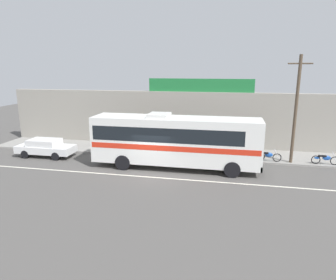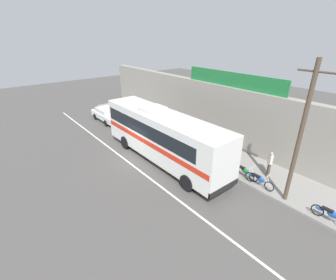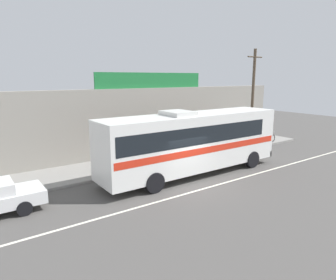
% 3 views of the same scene
% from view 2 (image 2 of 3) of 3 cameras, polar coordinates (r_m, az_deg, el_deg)
% --- Properties ---
extents(ground_plane, '(70.00, 70.00, 0.00)m').
position_cam_2_polar(ground_plane, '(18.21, -7.38, -4.33)').
color(ground_plane, '#4F4C49').
extents(sidewalk_slab, '(30.00, 3.60, 0.14)m').
position_cam_2_polar(sidewalk_slab, '(21.02, 4.69, 0.08)').
color(sidewalk_slab, gray).
rests_on(sidewalk_slab, ground_plane).
extents(storefront_facade, '(30.00, 0.70, 4.80)m').
position_cam_2_polar(storefront_facade, '(21.66, 9.09, 7.18)').
color(storefront_facade, gray).
rests_on(storefront_facade, ground_plane).
extents(storefront_billboard, '(8.86, 0.12, 1.10)m').
position_cam_2_polar(storefront_billboard, '(19.49, 15.02, 13.71)').
color(storefront_billboard, '#1E7538').
rests_on(storefront_billboard, storefront_facade).
extents(road_center_stripe, '(30.00, 0.14, 0.01)m').
position_cam_2_polar(road_center_stripe, '(17.87, -9.56, -5.07)').
color(road_center_stripe, silver).
rests_on(road_center_stripe, ground_plane).
extents(intercity_bus, '(11.43, 2.59, 3.78)m').
position_cam_2_polar(intercity_bus, '(17.03, -1.51, 1.49)').
color(intercity_bus, white).
rests_on(intercity_bus, ground_plane).
extents(parked_car, '(4.47, 1.82, 1.37)m').
position_cam_2_polar(parked_car, '(26.25, -14.25, 5.96)').
color(parked_car, silver).
rests_on(parked_car, ground_plane).
extents(utility_pole, '(1.60, 0.22, 7.54)m').
position_cam_2_polar(utility_pole, '(13.53, 28.97, 1.13)').
color(utility_pole, brown).
rests_on(utility_pole, sidewalk_slab).
extents(motorcycle_black, '(1.86, 0.56, 0.94)m').
position_cam_2_polar(motorcycle_black, '(14.54, 34.24, -14.47)').
color(motorcycle_black, black).
rests_on(motorcycle_black, sidewalk_slab).
extents(motorcycle_green, '(1.91, 0.56, 0.94)m').
position_cam_2_polar(motorcycle_green, '(15.59, 20.81, -8.81)').
color(motorcycle_green, black).
rests_on(motorcycle_green, sidewalk_slab).
extents(motorcycle_orange, '(1.97, 0.56, 0.94)m').
position_cam_2_polar(motorcycle_orange, '(16.18, 17.56, -7.03)').
color(motorcycle_orange, black).
rests_on(motorcycle_orange, sidewalk_slab).
extents(pedestrian_near_shop, '(0.30, 0.48, 1.59)m').
position_cam_2_polar(pedestrian_near_shop, '(16.79, 23.10, -4.78)').
color(pedestrian_near_shop, brown).
rests_on(pedestrian_near_shop, sidewalk_slab).
extents(pedestrian_by_curb, '(0.30, 0.48, 1.72)m').
position_cam_2_polar(pedestrian_by_curb, '(20.78, 5.96, 2.94)').
color(pedestrian_by_curb, navy).
rests_on(pedestrian_by_curb, sidewalk_slab).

